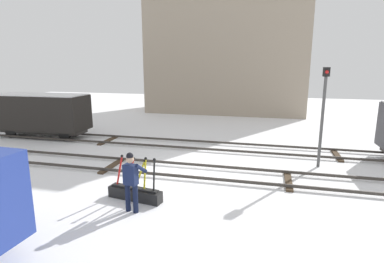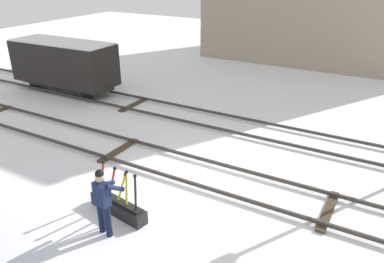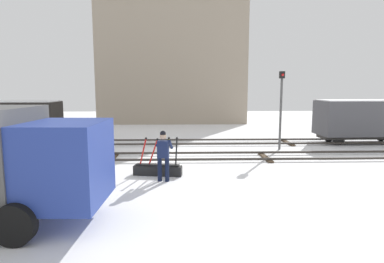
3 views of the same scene
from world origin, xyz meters
name	(u,v)px [view 3 (image 3 of 3)]	position (x,y,z in m)	size (l,w,h in m)	color
ground_plane	(189,159)	(0.00, 0.00, 0.00)	(60.00, 60.00, 0.00)	white
track_main_line	(189,156)	(0.00, 0.00, 0.11)	(44.00, 1.94, 0.18)	#38332D
track_siding_near	(188,142)	(0.00, 3.91, 0.11)	(44.00, 1.94, 0.18)	#38332D
switch_lever_frame	(158,169)	(-1.23, -2.75, 0.25)	(1.83, 0.64, 1.45)	black
rail_worker	(163,153)	(-0.98, -3.50, 1.00)	(0.60, 0.73, 1.77)	#111831
signal_post	(281,103)	(4.80, 2.07, 2.47)	(0.24, 0.32, 4.06)	#4C4C4C
apartment_building	(173,54)	(-1.18, 16.94, 6.38)	(13.59, 6.23, 12.74)	gray
freight_car_mid_siding	(10,120)	(-10.04, 3.91, 1.43)	(5.41, 2.08, 2.51)	#2D2B28
freight_car_back_track	(362,119)	(10.18, 3.91, 1.45)	(5.09, 2.22, 2.54)	#2D2B28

